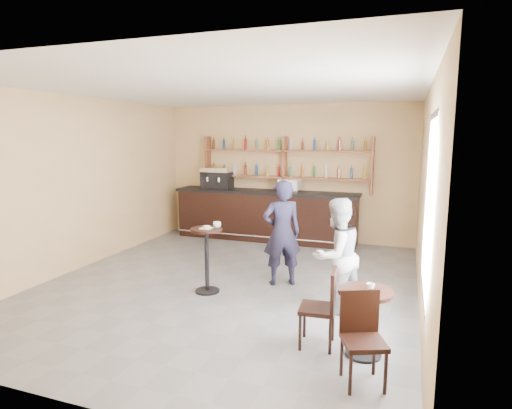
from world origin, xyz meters
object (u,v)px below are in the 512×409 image
(bar_counter, at_px, (265,215))
(patron_second, at_px, (336,255))
(pastry_case, at_px, (289,185))
(pedestal_table, at_px, (207,260))
(chair_south, at_px, (364,341))
(cafe_table, at_px, (364,323))
(chair_west, at_px, (317,308))
(man_main, at_px, (282,233))
(espresso_machine, at_px, (217,178))

(bar_counter, height_order, patron_second, patron_second)
(bar_counter, distance_m, pastry_case, 0.94)
(patron_second, bearing_deg, pedestal_table, -53.59)
(pedestal_table, xyz_separation_m, chair_south, (2.61, -1.81, -0.05))
(pedestal_table, bearing_deg, cafe_table, -25.27)
(bar_counter, distance_m, chair_west, 5.26)
(man_main, xyz_separation_m, chair_west, (1.00, -1.92, -0.41))
(pastry_case, xyz_separation_m, patron_second, (1.69, -3.65, -0.52))
(pedestal_table, distance_m, man_main, 1.32)
(chair_south, bearing_deg, pastry_case, 89.99)
(chair_south, bearing_deg, cafe_table, 72.15)
(chair_south, bearing_deg, man_main, 99.27)
(bar_counter, bearing_deg, espresso_machine, 180.00)
(pastry_case, distance_m, chair_south, 5.92)
(espresso_machine, height_order, man_main, man_main)
(man_main, bearing_deg, bar_counter, -95.37)
(pedestal_table, relative_size, patron_second, 0.64)
(espresso_machine, height_order, pedestal_table, espresso_machine)
(chair_west, bearing_deg, pastry_case, -165.50)
(pastry_case, height_order, patron_second, patron_second)
(espresso_machine, distance_m, patron_second, 5.11)
(espresso_machine, xyz_separation_m, cafe_table, (4.03, -4.81, -1.06))
(pastry_case, distance_m, patron_second, 4.06)
(man_main, distance_m, cafe_table, 2.55)
(pedestal_table, height_order, chair_south, pedestal_table)
(pastry_case, relative_size, pedestal_table, 0.47)
(espresso_machine, xyz_separation_m, pastry_case, (1.83, 0.00, -0.11))
(pastry_case, distance_m, pedestal_table, 3.71)
(bar_counter, xyz_separation_m, pedestal_table, (0.22, -3.60, -0.08))
(espresso_machine, bearing_deg, chair_west, -57.46)
(bar_counter, distance_m, man_main, 3.11)
(pedestal_table, height_order, man_main, man_main)
(cafe_table, xyz_separation_m, patron_second, (-0.51, 1.16, 0.43))
(bar_counter, height_order, pedestal_table, bar_counter)
(pedestal_table, distance_m, chair_south, 3.18)
(patron_second, bearing_deg, espresso_machine, -98.19)
(pastry_case, bearing_deg, espresso_machine, -176.50)
(cafe_table, bearing_deg, chair_south, -85.24)
(pedestal_table, xyz_separation_m, cafe_table, (2.56, -1.21, -0.13))
(cafe_table, bearing_deg, bar_counter, 120.04)
(man_main, height_order, cafe_table, man_main)
(pastry_case, bearing_deg, chair_south, -63.89)
(cafe_table, bearing_deg, pedestal_table, 154.73)
(pastry_case, bearing_deg, man_main, -73.52)
(pastry_case, height_order, chair_west, pastry_case)
(bar_counter, bearing_deg, chair_south, -62.38)
(pedestal_table, height_order, cafe_table, pedestal_table)
(espresso_machine, xyz_separation_m, pedestal_table, (1.47, -3.60, -0.93))
(chair_south, distance_m, patron_second, 1.88)
(bar_counter, relative_size, cafe_table, 5.66)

